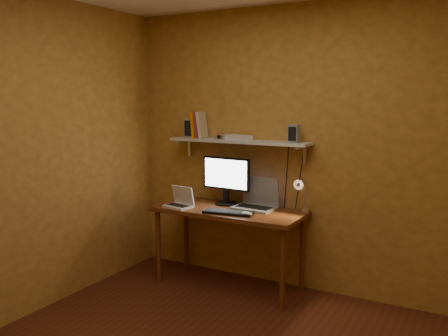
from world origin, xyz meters
The scene contains 14 objects.
room centered at (0.00, 0.00, 1.30)m, with size 3.44×3.24×2.64m.
desk centered at (-0.55, 1.28, 0.66)m, with size 1.40×0.60×0.75m.
wall_shelf centered at (-0.55, 1.47, 1.36)m, with size 1.40×0.25×0.21m.
monitor centered at (-0.66, 1.43, 1.01)m, with size 0.51×0.23×0.46m.
laptop centered at (-0.33, 1.43, 0.82)m, with size 0.40×0.30×0.29m.
netbook centered at (-0.98, 1.13, 0.80)m, with size 0.28×0.23×0.19m.
keyboard centered at (-0.46, 1.11, 0.76)m, with size 0.44×0.15×0.02m, color black.
mouse centered at (-0.28, 1.12, 0.77)m, with size 0.11×0.07×0.04m, color white.
desk_lamp centered at (0.11, 1.41, 0.96)m, with size 0.09×0.23×0.38m.
speaker_left centered at (-1.07, 1.47, 1.47)m, with size 0.11×0.11×0.19m, color gray.
speaker_right centered at (0.00, 1.48, 1.45)m, with size 0.09×0.09×0.16m, color gray.
books centered at (-1.00, 1.49, 1.50)m, with size 0.15×0.18×0.26m.
shelf_camera centered at (-0.71, 1.40, 1.40)m, with size 0.10×0.05×0.06m.
router centered at (-0.57, 1.47, 1.40)m, with size 0.27×0.18×0.04m, color white.
Camera 1 is at (1.50, -2.48, 1.77)m, focal length 38.00 mm.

